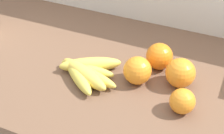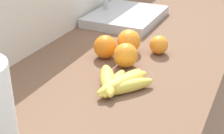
{
  "view_description": "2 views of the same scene",
  "coord_description": "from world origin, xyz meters",
  "px_view_note": "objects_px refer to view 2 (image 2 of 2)",
  "views": [
    {
      "loc": [
        0.22,
        -0.72,
        1.49
      ],
      "look_at": [
        -0.09,
        -0.03,
        0.93
      ],
      "focal_mm": 54.05,
      "sensor_mm": 36.0,
      "label": 1
    },
    {
      "loc": [
        -0.92,
        -0.4,
        1.37
      ],
      "look_at": [
        -0.16,
        -0.04,
        0.95
      ],
      "focal_mm": 54.01,
      "sensor_mm": 36.0,
      "label": 2
    }
  ],
  "objects_px": {
    "orange_back_left": "(126,55)",
    "orange_back_right": "(129,41)",
    "banana_bunch": "(118,83)",
    "orange_right": "(159,45)",
    "sink_basin": "(126,16)",
    "orange_front": "(105,47)"
  },
  "relations": [
    {
      "from": "orange_back_left",
      "to": "orange_back_right",
      "type": "bearing_deg",
      "value": 17.62
    },
    {
      "from": "banana_bunch",
      "to": "orange_right",
      "type": "xyz_separation_m",
      "value": [
        0.28,
        -0.03,
        0.01
      ]
    },
    {
      "from": "orange_right",
      "to": "orange_back_left",
      "type": "distance_m",
      "value": 0.16
    },
    {
      "from": "orange_right",
      "to": "sink_basin",
      "type": "distance_m",
      "value": 0.38
    },
    {
      "from": "orange_right",
      "to": "sink_basin",
      "type": "xyz_separation_m",
      "value": [
        0.29,
        0.25,
        -0.01
      ]
    },
    {
      "from": "orange_back_right",
      "to": "sink_basin",
      "type": "height_order",
      "value": "sink_basin"
    },
    {
      "from": "orange_back_right",
      "to": "orange_right",
      "type": "xyz_separation_m",
      "value": [
        0.03,
        -0.1,
        -0.01
      ]
    },
    {
      "from": "sink_basin",
      "to": "banana_bunch",
      "type": "bearing_deg",
      "value": -158.87
    },
    {
      "from": "orange_front",
      "to": "sink_basin",
      "type": "bearing_deg",
      "value": 13.22
    },
    {
      "from": "orange_back_left",
      "to": "orange_front",
      "type": "relative_size",
      "value": 1.0
    },
    {
      "from": "orange_right",
      "to": "orange_front",
      "type": "xyz_separation_m",
      "value": [
        -0.11,
        0.15,
        0.01
      ]
    },
    {
      "from": "orange_front",
      "to": "banana_bunch",
      "type": "bearing_deg",
      "value": -143.97
    },
    {
      "from": "orange_right",
      "to": "orange_front",
      "type": "relative_size",
      "value": 0.83
    },
    {
      "from": "orange_back_right",
      "to": "orange_back_left",
      "type": "distance_m",
      "value": 0.12
    },
    {
      "from": "orange_back_right",
      "to": "orange_right",
      "type": "distance_m",
      "value": 0.1
    },
    {
      "from": "orange_back_left",
      "to": "sink_basin",
      "type": "distance_m",
      "value": 0.47
    },
    {
      "from": "orange_right",
      "to": "sink_basin",
      "type": "relative_size",
      "value": 0.18
    },
    {
      "from": "banana_bunch",
      "to": "orange_back_right",
      "type": "bearing_deg",
      "value": 16.24
    },
    {
      "from": "banana_bunch",
      "to": "orange_back_left",
      "type": "bearing_deg",
      "value": 15.13
    },
    {
      "from": "orange_back_left",
      "to": "sink_basin",
      "type": "height_order",
      "value": "sink_basin"
    },
    {
      "from": "banana_bunch",
      "to": "orange_back_right",
      "type": "xyz_separation_m",
      "value": [
        0.25,
        0.07,
        0.02
      ]
    },
    {
      "from": "orange_back_left",
      "to": "banana_bunch",
      "type": "bearing_deg",
      "value": -164.87
    }
  ]
}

